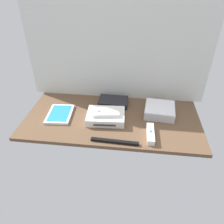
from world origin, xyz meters
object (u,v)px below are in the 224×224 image
(remote_classic_pad, at_px, (106,112))
(sensor_bar, at_px, (115,141))
(game_console, at_px, (106,116))
(mini_computer, at_px, (160,110))
(network_router, at_px, (113,102))
(game_case, at_px, (60,114))
(remote_wand, at_px, (150,134))

(remote_classic_pad, relative_size, sensor_bar, 0.64)
(game_console, xyz_separation_m, mini_computer, (0.31, 0.09, 0.00))
(mini_computer, height_order, network_router, mini_computer)
(game_console, xyz_separation_m, remote_classic_pad, (0.00, -0.01, 0.03))
(game_console, relative_size, game_case, 1.10)
(game_case, relative_size, remote_wand, 1.34)
(remote_classic_pad, height_order, sensor_bar, remote_classic_pad)
(sensor_bar, bearing_deg, mini_computer, 52.52)
(remote_wand, xyz_separation_m, remote_classic_pad, (-0.24, 0.11, 0.04))
(game_console, distance_m, remote_wand, 0.27)
(network_router, bearing_deg, mini_computer, -13.67)
(remote_wand, bearing_deg, game_case, 165.31)
(game_case, xyz_separation_m, sensor_bar, (0.34, -0.20, -0.00))
(remote_wand, relative_size, sensor_bar, 0.62)
(game_console, relative_size, remote_wand, 1.48)
(mini_computer, bearing_deg, game_case, -171.86)
(remote_wand, bearing_deg, mini_computer, 73.66)
(network_router, bearing_deg, remote_classic_pad, -95.30)
(remote_classic_pad, bearing_deg, network_router, 74.49)
(remote_wand, bearing_deg, network_router, 127.26)
(network_router, distance_m, remote_wand, 0.36)
(mini_computer, xyz_separation_m, sensor_bar, (-0.23, -0.28, -0.02))
(game_console, bearing_deg, remote_classic_pad, -70.03)
(mini_computer, bearing_deg, sensor_bar, -129.85)
(game_console, xyz_separation_m, sensor_bar, (0.07, -0.19, -0.01))
(network_router, height_order, sensor_bar, network_router)
(mini_computer, relative_size, network_router, 1.01)
(game_console, height_order, network_router, game_console)
(mini_computer, relative_size, remote_classic_pad, 1.19)
(remote_classic_pad, xyz_separation_m, sensor_bar, (0.07, -0.18, -0.05))
(mini_computer, distance_m, remote_classic_pad, 0.32)
(game_console, distance_m, sensor_bar, 0.20)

